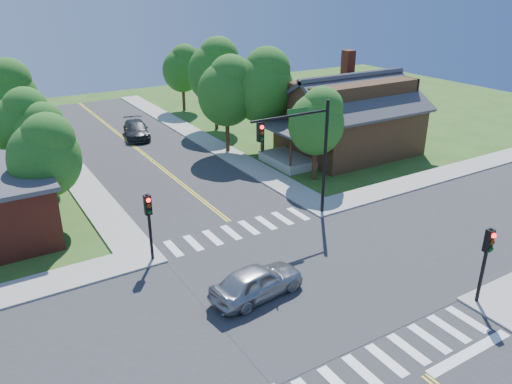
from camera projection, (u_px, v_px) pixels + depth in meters
ground at (303, 280)px, 24.36m from camera, size 100.00×100.00×0.00m
road_ns at (303, 280)px, 24.35m from camera, size 10.00×90.00×0.04m
road_ew at (303, 280)px, 24.35m from camera, size 90.00×10.00×0.04m
intersection_patch at (303, 280)px, 24.36m from camera, size 10.20×10.20×0.06m
sidewalk_ne at (341, 145)px, 44.36m from camera, size 40.00×40.00×0.14m
crosswalk_north at (240, 230)px, 29.21m from camera, size 8.85×2.00×0.01m
crosswalk_south at (398, 354)px, 19.47m from camera, size 8.85×2.00×0.01m
centerline at (303, 280)px, 24.34m from camera, size 0.30×90.00×0.01m
stop_bar at (470, 353)px, 19.60m from camera, size 4.60×0.45×0.09m
signal_mast_ne at (303, 144)px, 28.74m from camera, size 5.30×0.42×7.20m
signal_pole_se at (487, 252)px, 21.60m from camera, size 0.34×0.42×3.80m
signal_pole_nw at (149, 215)px, 25.01m from camera, size 0.34×0.42×3.80m
house_ne at (349, 113)px, 41.50m from camera, size 13.05×8.80×7.11m
tree_e_a at (318, 120)px, 35.07m from camera, size 4.03×3.83×6.86m
tree_e_b at (264, 84)px, 40.70m from camera, size 5.15×4.90×8.76m
tree_e_c at (216, 69)px, 47.13m from camera, size 5.20×4.94×8.85m
tree_e_d at (183, 67)px, 54.59m from camera, size 4.30×4.08×7.31m
tree_w_a at (46, 154)px, 28.09m from camera, size 4.05×3.85×6.89m
tree_w_b at (24, 122)px, 33.95m from camera, size 4.14×3.94×7.05m
tree_w_c at (8, 93)px, 39.82m from camera, size 4.73×4.49×8.03m
tree_house at (228, 89)px, 40.55m from camera, size 4.82×4.58×8.19m
tree_bldg at (41, 134)px, 33.44m from camera, size 3.65×3.47×6.20m
car_silver at (257, 282)px, 22.82m from camera, size 2.90×5.01×1.56m
car_dgrey at (136, 130)px, 46.27m from camera, size 4.25×6.01×1.49m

